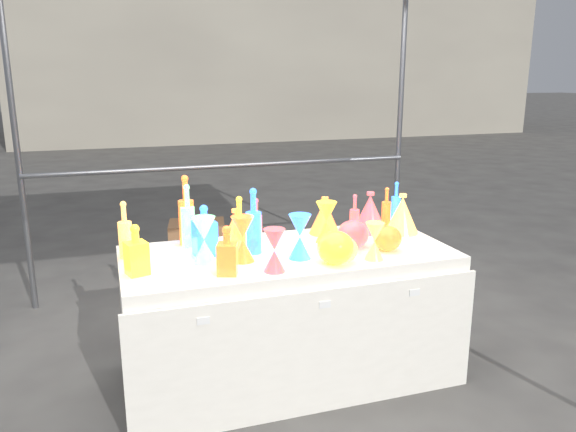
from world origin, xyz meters
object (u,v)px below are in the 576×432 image
object	(u,v)px
decanter_0	(136,250)
globe_0	(335,250)
lampshade_0	(236,229)
cardboard_box_closed	(197,241)
display_table	(289,315)
hourglass_0	(243,239)

from	to	relation	value
decanter_0	globe_0	xyz separation A→B (m)	(0.98, -0.16, -0.05)
lampshade_0	globe_0	bearing A→B (deg)	-66.16
cardboard_box_closed	globe_0	xyz separation A→B (m)	(0.33, -2.50, 0.64)
display_table	globe_0	distance (m)	0.55
lampshade_0	decanter_0	bearing A→B (deg)	-175.50
decanter_0	globe_0	world-z (taller)	decanter_0
decanter_0	cardboard_box_closed	bearing A→B (deg)	57.60
display_table	hourglass_0	size ratio (longest dim) A/B	7.64
display_table	decanter_0	xyz separation A→B (m)	(-0.81, -0.11, 0.50)
cardboard_box_closed	decanter_0	distance (m)	2.52
cardboard_box_closed	hourglass_0	xyz separation A→B (m)	(-0.11, -2.31, 0.69)
cardboard_box_closed	hourglass_0	distance (m)	2.41
hourglass_0	globe_0	world-z (taller)	hourglass_0
decanter_0	lampshade_0	size ratio (longest dim) A/B	1.12
globe_0	lampshade_0	world-z (taller)	lampshade_0
cardboard_box_closed	globe_0	distance (m)	2.60
globe_0	lampshade_0	xyz separation A→B (m)	(-0.42, 0.42, 0.04)
display_table	globe_0	world-z (taller)	globe_0
display_table	lampshade_0	size ratio (longest dim) A/B	8.16
lampshade_0	display_table	bearing A→B (deg)	-52.09
display_table	cardboard_box_closed	distance (m)	2.24
cardboard_box_closed	lampshade_0	xyz separation A→B (m)	(-0.10, -2.07, 0.68)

